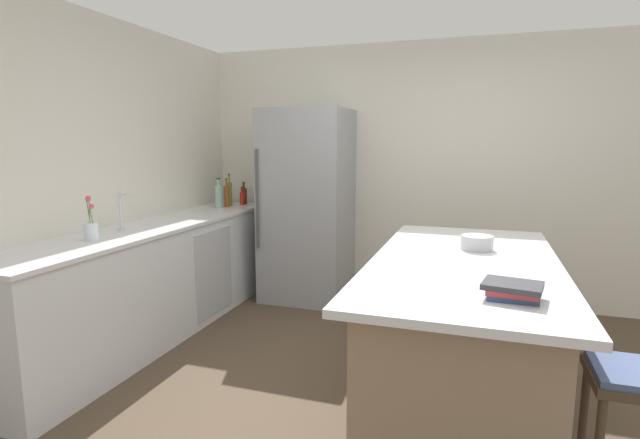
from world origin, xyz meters
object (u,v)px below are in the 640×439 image
at_px(hot_sauce_bottle, 242,198).
at_px(mixing_bowl, 477,243).
at_px(kitchen_island, 461,335).
at_px(olive_oil_bottle, 229,193).
at_px(syrup_bottle, 244,195).
at_px(sink_faucet, 122,210).
at_px(bar_stool, 635,398).
at_px(gin_bottle, 219,195).
at_px(flower_vase, 91,228).
at_px(cookbook_stack, 512,290).
at_px(refrigerator, 307,206).
at_px(vinegar_bottle, 227,196).

xyz_separation_m(hot_sauce_bottle, mixing_bowl, (2.45, -1.51, -0.04)).
relative_size(kitchen_island, olive_oil_bottle, 6.32).
distance_m(syrup_bottle, mixing_bowl, 2.94).
distance_m(sink_faucet, mixing_bowl, 2.60).
xyz_separation_m(bar_stool, gin_bottle, (-3.23, 2.19, 0.51)).
height_order(flower_vase, cookbook_stack, flower_vase).
relative_size(flower_vase, syrup_bottle, 1.29).
xyz_separation_m(flower_vase, gin_bottle, (-0.04, 1.78, 0.04)).
distance_m(sink_faucet, gin_bottle, 1.40).
bearing_deg(mixing_bowl, sink_faucet, -176.04).
distance_m(flower_vase, syrup_bottle, 2.15).
relative_size(sink_faucet, flower_vase, 0.96).
bearing_deg(refrigerator, gin_bottle, -166.25).
bearing_deg(kitchen_island, olive_oil_bottle, 145.48).
bearing_deg(syrup_bottle, bar_stool, -39.28).
height_order(refrigerator, olive_oil_bottle, refrigerator).
height_order(hot_sauce_bottle, olive_oil_bottle, olive_oil_bottle).
distance_m(kitchen_island, syrup_bottle, 3.11).
relative_size(sink_faucet, syrup_bottle, 1.24).
distance_m(refrigerator, flower_vase, 2.18).
distance_m(flower_vase, cookbook_stack, 2.72).
xyz_separation_m(cookbook_stack, mixing_bowl, (-0.16, 0.98, 0.01)).
bearing_deg(hot_sauce_bottle, refrigerator, -5.28).
bearing_deg(flower_vase, olive_oil_bottle, 90.63).
bearing_deg(sink_faucet, mixing_bowl, 3.96).
bearing_deg(olive_oil_bottle, vinegar_bottle, -76.66).
distance_m(refrigerator, mixing_bowl, 2.20).
height_order(kitchen_island, mixing_bowl, mixing_bowl).
bearing_deg(cookbook_stack, bar_stool, 1.23).
height_order(refrigerator, flower_vase, refrigerator).
relative_size(flower_vase, hot_sauce_bottle, 1.58).
distance_m(hot_sauce_bottle, cookbook_stack, 3.60).
bearing_deg(flower_vase, refrigerator, 66.79).
bearing_deg(kitchen_island, bar_stool, -42.97).
height_order(gin_bottle, cookbook_stack, gin_bottle).
bearing_deg(flower_vase, vinegar_bottle, 89.90).
bearing_deg(sink_faucet, kitchen_island, -2.60).
bearing_deg(hot_sauce_bottle, flower_vase, -92.16).
relative_size(kitchen_island, cookbook_stack, 7.93).
height_order(refrigerator, syrup_bottle, refrigerator).
bearing_deg(refrigerator, vinegar_bottle, -171.62).
relative_size(kitchen_island, hot_sauce_bottle, 10.86).
relative_size(bar_stool, gin_bottle, 2.20).
height_order(bar_stool, flower_vase, flower_vase).
xyz_separation_m(syrup_bottle, cookbook_stack, (2.63, -2.57, -0.06)).
xyz_separation_m(hot_sauce_bottle, vinegar_bottle, (-0.08, -0.20, 0.04)).
distance_m(kitchen_island, olive_oil_bottle, 3.08).
distance_m(sink_faucet, flower_vase, 0.39).
bearing_deg(refrigerator, kitchen_island, -47.12).
relative_size(gin_bottle, cookbook_stack, 1.14).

